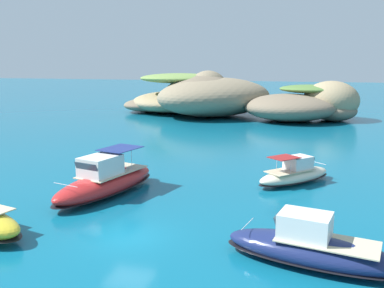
{
  "coord_description": "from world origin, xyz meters",
  "views": [
    {
      "loc": [
        9.43,
        -19.81,
        9.39
      ],
      "look_at": [
        -0.27,
        13.31,
        2.71
      ],
      "focal_mm": 39.39,
      "sensor_mm": 36.0,
      "label": 1
    }
  ],
  "objects_px": {
    "islet_small": "(308,105)",
    "motorboat_red": "(106,182)",
    "islet_large": "(199,97)",
    "motorboat_navy": "(312,248)",
    "motorboat_cream": "(295,174)"
  },
  "relations": [
    {
      "from": "islet_small",
      "to": "motorboat_red",
      "type": "relative_size",
      "value": 2.02
    },
    {
      "from": "islet_large",
      "to": "motorboat_red",
      "type": "distance_m",
      "value": 48.54
    },
    {
      "from": "islet_large",
      "to": "islet_small",
      "type": "xyz_separation_m",
      "value": [
        19.39,
        -2.59,
        -0.69
      ]
    },
    {
      "from": "islet_large",
      "to": "motorboat_navy",
      "type": "bearing_deg",
      "value": -69.37
    },
    {
      "from": "motorboat_cream",
      "to": "motorboat_navy",
      "type": "distance_m",
      "value": 13.94
    },
    {
      "from": "islet_small",
      "to": "islet_large",
      "type": "bearing_deg",
      "value": 172.39
    },
    {
      "from": "islet_small",
      "to": "motorboat_navy",
      "type": "relative_size",
      "value": 2.4
    },
    {
      "from": "motorboat_cream",
      "to": "motorboat_navy",
      "type": "relative_size",
      "value": 0.78
    },
    {
      "from": "islet_large",
      "to": "motorboat_navy",
      "type": "relative_size",
      "value": 3.85
    },
    {
      "from": "islet_small",
      "to": "motorboat_red",
      "type": "bearing_deg",
      "value": -106.02
    },
    {
      "from": "motorboat_red",
      "to": "motorboat_navy",
      "type": "distance_m",
      "value": 15.97
    },
    {
      "from": "islet_large",
      "to": "motorboat_red",
      "type": "bearing_deg",
      "value": -82.49
    },
    {
      "from": "motorboat_red",
      "to": "motorboat_navy",
      "type": "height_order",
      "value": "motorboat_red"
    },
    {
      "from": "islet_small",
      "to": "motorboat_cream",
      "type": "xyz_separation_m",
      "value": [
        -0.14,
        -38.57,
        -1.86
      ]
    },
    {
      "from": "islet_small",
      "to": "motorboat_red",
      "type": "height_order",
      "value": "islet_small"
    }
  ]
}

